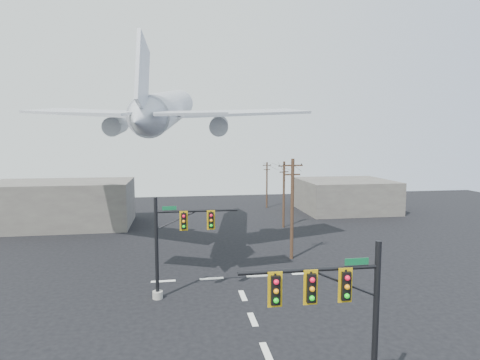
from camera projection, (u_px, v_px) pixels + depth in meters
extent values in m
plane|color=black|center=(266.00, 352.00, 22.20)|extent=(120.00, 120.00, 0.00)
cube|color=white|center=(266.00, 352.00, 22.20)|extent=(0.40, 2.00, 0.01)
cube|color=white|center=(253.00, 319.00, 26.13)|extent=(0.40, 2.00, 0.01)
cube|color=white|center=(243.00, 295.00, 30.06)|extent=(0.40, 2.00, 0.01)
cube|color=white|center=(163.00, 281.00, 33.06)|extent=(2.00, 0.40, 0.01)
cube|color=white|center=(212.00, 278.00, 33.68)|extent=(2.00, 0.40, 0.01)
cube|color=white|center=(258.00, 276.00, 34.29)|extent=(2.00, 0.40, 0.01)
cube|color=white|center=(303.00, 273.00, 34.91)|extent=(2.00, 0.40, 0.01)
cylinder|color=black|center=(375.00, 328.00, 17.00)|extent=(0.26, 0.26, 7.56)
cylinder|color=black|center=(310.00, 270.00, 16.26)|extent=(5.91, 0.17, 0.17)
cylinder|color=black|center=(344.00, 283.00, 16.56)|extent=(3.23, 0.09, 0.09)
cube|color=black|center=(345.00, 285.00, 16.40)|extent=(0.37, 0.32, 1.19)
cube|color=#C1940B|center=(345.00, 285.00, 16.42)|extent=(0.59, 0.04, 1.46)
sphere|color=#FB0D2F|center=(348.00, 278.00, 16.18)|extent=(0.22, 0.22, 0.22)
sphere|color=orange|center=(347.00, 287.00, 16.22)|extent=(0.22, 0.22, 0.22)
sphere|color=#0DD216|center=(347.00, 296.00, 16.26)|extent=(0.22, 0.22, 0.22)
cube|color=black|center=(311.00, 287.00, 16.17)|extent=(0.37, 0.32, 1.19)
cube|color=#C1940B|center=(311.00, 287.00, 16.19)|extent=(0.59, 0.04, 1.46)
sphere|color=#FB0D2F|center=(312.00, 280.00, 15.95)|extent=(0.22, 0.22, 0.22)
sphere|color=orange|center=(312.00, 289.00, 15.99)|extent=(0.22, 0.22, 0.22)
sphere|color=#0DD216|center=(312.00, 298.00, 16.03)|extent=(0.22, 0.22, 0.22)
cube|color=black|center=(275.00, 290.00, 15.94)|extent=(0.37, 0.32, 1.19)
cube|color=#C1940B|center=(275.00, 289.00, 15.97)|extent=(0.59, 0.04, 1.46)
sphere|color=#FB0D2F|center=(276.00, 282.00, 15.72)|extent=(0.22, 0.22, 0.22)
sphere|color=orange|center=(276.00, 291.00, 15.76)|extent=(0.22, 0.22, 0.22)
sphere|color=#0DD216|center=(276.00, 301.00, 15.80)|extent=(0.22, 0.22, 0.22)
cube|color=#0C552D|center=(357.00, 262.00, 16.47)|extent=(1.03, 0.04, 0.28)
cylinder|color=#99968B|center=(158.00, 295.00, 29.53)|extent=(0.75, 0.75, 0.54)
cylinder|color=black|center=(157.00, 248.00, 29.15)|extent=(0.26, 0.26, 7.54)
cylinder|color=black|center=(197.00, 211.00, 29.32)|extent=(5.95, 0.17, 0.17)
cylinder|color=black|center=(177.00, 220.00, 29.16)|extent=(3.24, 0.09, 0.09)
cube|color=black|center=(184.00, 221.00, 29.08)|extent=(0.37, 0.32, 1.19)
cube|color=#C1940B|center=(184.00, 221.00, 29.11)|extent=(0.59, 0.04, 1.45)
sphere|color=#FB0D2F|center=(184.00, 216.00, 28.86)|extent=(0.22, 0.22, 0.22)
sphere|color=orange|center=(184.00, 221.00, 28.90)|extent=(0.22, 0.22, 0.22)
sphere|color=#0DD216|center=(184.00, 227.00, 28.95)|extent=(0.22, 0.22, 0.22)
cube|color=black|center=(211.00, 220.00, 29.39)|extent=(0.37, 0.32, 1.19)
cube|color=#C1940B|center=(211.00, 220.00, 29.41)|extent=(0.59, 0.04, 1.45)
sphere|color=#FB0D2F|center=(211.00, 215.00, 29.17)|extent=(0.22, 0.22, 0.22)
sphere|color=orange|center=(211.00, 221.00, 29.21)|extent=(0.22, 0.22, 0.22)
sphere|color=#0DD216|center=(211.00, 226.00, 29.25)|extent=(0.22, 0.22, 0.22)
cube|color=#0C552D|center=(169.00, 208.00, 28.92)|extent=(1.02, 0.04, 0.28)
cylinder|color=#432A1D|center=(292.00, 209.00, 38.71)|extent=(0.33, 0.33, 9.80)
cube|color=#432A1D|center=(293.00, 165.00, 38.26)|extent=(1.96, 0.19, 0.13)
cube|color=#432A1D|center=(293.00, 175.00, 38.35)|extent=(1.53, 0.18, 0.13)
cylinder|color=black|center=(284.00, 164.00, 38.09)|extent=(0.11, 0.11, 0.13)
cylinder|color=black|center=(293.00, 164.00, 38.25)|extent=(0.11, 0.11, 0.13)
cylinder|color=black|center=(301.00, 164.00, 38.41)|extent=(0.11, 0.11, 0.13)
cylinder|color=#432A1D|center=(284.00, 195.00, 52.37)|extent=(0.29, 0.29, 8.71)
cube|color=#432A1D|center=(284.00, 166.00, 51.96)|extent=(1.69, 0.72, 0.12)
cube|color=#432A1D|center=(284.00, 172.00, 52.05)|extent=(1.33, 0.59, 0.12)
cylinder|color=black|center=(279.00, 165.00, 51.57)|extent=(0.10, 0.10, 0.12)
cylinder|color=black|center=(284.00, 165.00, 51.95)|extent=(0.10, 0.10, 0.12)
cylinder|color=black|center=(289.00, 165.00, 52.33)|extent=(0.10, 0.10, 0.12)
cylinder|color=#432A1D|center=(267.00, 185.00, 67.16)|extent=(0.26, 0.26, 7.68)
cube|color=#432A1D|center=(267.00, 165.00, 66.81)|extent=(1.53, 0.58, 0.10)
cube|color=#432A1D|center=(267.00, 170.00, 66.88)|extent=(1.19, 0.47, 0.10)
cylinder|color=black|center=(263.00, 165.00, 66.49)|extent=(0.09, 0.09, 0.10)
cylinder|color=black|center=(267.00, 165.00, 66.80)|extent=(0.09, 0.09, 0.10)
cylinder|color=black|center=(271.00, 165.00, 67.11)|extent=(0.09, 0.09, 0.10)
cylinder|color=black|center=(281.00, 166.00, 44.99)|extent=(2.92, 13.40, 0.03)
cylinder|color=black|center=(270.00, 166.00, 59.28)|extent=(1.21, 14.84, 0.03)
cylinder|color=black|center=(295.00, 166.00, 45.25)|extent=(2.74, 13.40, 0.03)
cylinder|color=black|center=(279.00, 166.00, 59.51)|extent=(1.04, 14.84, 0.03)
cylinder|color=#B6BCC3|center=(168.00, 108.00, 40.69)|extent=(5.95, 21.48, 6.03)
cone|color=#B6BCC3|center=(182.00, 103.00, 53.15)|extent=(3.93, 5.43, 3.91)
cone|color=#B6BCC3|center=(142.00, 119.00, 28.24)|extent=(3.60, 5.35, 3.58)
cube|color=#B6BCC3|center=(89.00, 112.00, 39.12)|extent=(13.94, 11.16, 0.87)
cube|color=#B6BCC3|center=(241.00, 113.00, 39.58)|extent=(14.31, 8.59, 0.87)
cylinder|color=#B6BCC3|center=(116.00, 125.00, 40.36)|extent=(2.30, 3.75, 2.29)
cylinder|color=#B6BCC3|center=(219.00, 125.00, 40.68)|extent=(2.30, 3.75, 2.29)
cube|color=#B6BCC3|center=(143.00, 74.00, 28.64)|extent=(0.85, 4.74, 5.96)
cube|color=#B6BCC3|center=(96.00, 113.00, 28.61)|extent=(5.68, 4.09, 0.48)
cube|color=#B6BCC3|center=(189.00, 113.00, 28.81)|extent=(5.47, 2.98, 0.48)
cube|color=#68655C|center=(61.00, 204.00, 53.17)|extent=(18.00, 10.00, 6.00)
cube|color=#68655C|center=(345.00, 195.00, 64.62)|extent=(14.00, 12.00, 5.00)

